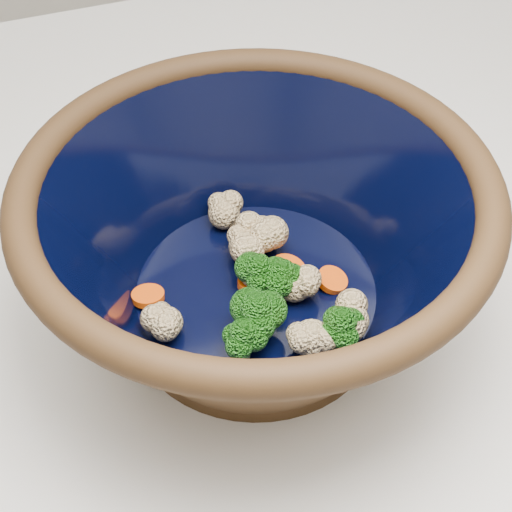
% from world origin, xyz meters
% --- Properties ---
extents(counter, '(1.20, 1.20, 0.90)m').
position_xyz_m(counter, '(0.00, 0.00, 0.45)').
color(counter, silver).
rests_on(counter, ground).
extents(mixing_bowl, '(0.38, 0.38, 0.17)m').
position_xyz_m(mixing_bowl, '(-0.11, -0.03, 0.99)').
color(mixing_bowl, black).
rests_on(mixing_bowl, counter).
extents(vegetable_pile, '(0.18, 0.20, 0.05)m').
position_xyz_m(vegetable_pile, '(-0.11, -0.06, 0.96)').
color(vegetable_pile, '#608442').
rests_on(vegetable_pile, mixing_bowl).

